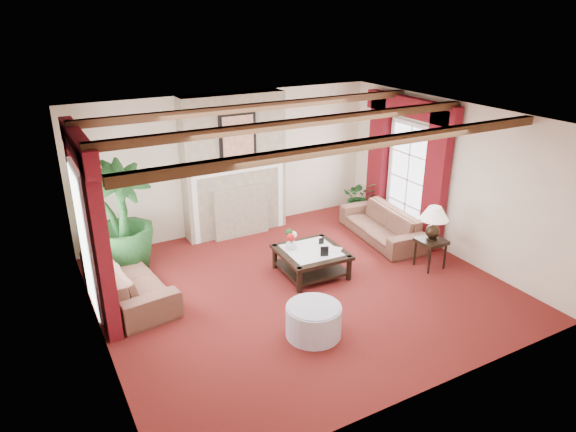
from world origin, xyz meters
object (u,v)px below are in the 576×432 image
potted_palm (124,241)px  side_table (430,253)px  sofa_left (127,271)px  sofa_right (382,220)px  ottoman (314,321)px  coffee_table (311,262)px

potted_palm → side_table: 5.16m
sofa_left → sofa_right: sofa_left is taller
sofa_left → ottoman: size_ratio=2.94×
sofa_left → sofa_right: bearing=-98.8°
sofa_left → sofa_right: 4.73m
sofa_right → side_table: (-0.01, -1.33, -0.13)m
side_table → sofa_right: bearing=89.7°
sofa_right → potted_palm: (-4.56, 1.09, 0.13)m
sofa_right → coffee_table: size_ratio=1.95×
sofa_right → side_table: 1.34m
side_table → ottoman: 2.86m
ottoman → coffee_table: bearing=60.0°
coffee_table → sofa_right: bearing=19.1°
sofa_right → potted_palm: size_ratio=0.97×
coffee_table → ottoman: (-0.87, -1.50, 0.01)m
potted_palm → ottoman: bearing=-60.5°
sofa_right → coffee_table: sofa_right is taller
sofa_left → ottoman: (1.95, -2.25, -0.20)m
sofa_left → ottoman: bearing=-145.7°
side_table → coffee_table: bearing=158.2°
side_table → ottoman: bearing=-165.1°
coffee_table → sofa_left: bearing=167.6°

